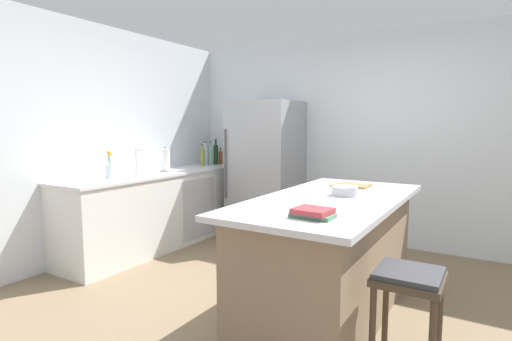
% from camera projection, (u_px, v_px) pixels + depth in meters
% --- Properties ---
extents(ground_plane, '(7.20, 7.20, 0.00)m').
position_uv_depth(ground_plane, '(280.00, 308.00, 3.21)').
color(ground_plane, '#7A664C').
extents(wall_rear, '(6.00, 0.10, 2.60)m').
position_uv_depth(wall_rear, '(364.00, 140.00, 4.98)').
color(wall_rear, silver).
rests_on(wall_rear, ground_plane).
extents(wall_left, '(0.10, 6.00, 2.60)m').
position_uv_depth(wall_left, '(83.00, 142.00, 4.33)').
color(wall_left, silver).
rests_on(wall_left, ground_plane).
extents(counter_run_left, '(0.67, 2.67, 0.91)m').
position_uv_depth(counter_run_left, '(162.00, 208.00, 4.90)').
color(counter_run_left, silver).
rests_on(counter_run_left, ground_plane).
extents(kitchen_island, '(0.97, 2.05, 0.93)m').
position_uv_depth(kitchen_island, '(330.00, 255.00, 3.07)').
color(kitchen_island, '#8E755B').
rests_on(kitchen_island, ground_plane).
extents(refrigerator, '(0.84, 0.79, 1.79)m').
position_uv_depth(refrigerator, '(266.00, 170.00, 5.27)').
color(refrigerator, '#93969B').
rests_on(refrigerator, ground_plane).
extents(bar_stool, '(0.36, 0.36, 0.68)m').
position_uv_depth(bar_stool, '(408.00, 293.00, 2.18)').
color(bar_stool, '#473828').
rests_on(bar_stool, ground_plane).
extents(sink_faucet, '(0.15, 0.05, 0.30)m').
position_uv_depth(sink_faucet, '(137.00, 161.00, 4.58)').
color(sink_faucet, silver).
rests_on(sink_faucet, counter_run_left).
extents(flower_vase, '(0.09, 0.09, 0.29)m').
position_uv_depth(flower_vase, '(110.00, 170.00, 4.25)').
color(flower_vase, silver).
rests_on(flower_vase, counter_run_left).
extents(paper_towel_roll, '(0.14, 0.14, 0.31)m').
position_uv_depth(paper_towel_roll, '(165.00, 161.00, 4.88)').
color(paper_towel_roll, gray).
rests_on(paper_towel_roll, counter_run_left).
extents(vinegar_bottle, '(0.06, 0.06, 0.24)m').
position_uv_depth(vinegar_bottle, '(221.00, 157.00, 5.85)').
color(vinegar_bottle, '#994C23').
rests_on(vinegar_bottle, counter_run_left).
extents(wine_bottle, '(0.07, 0.07, 0.37)m').
position_uv_depth(wine_bottle, '(216.00, 154.00, 5.78)').
color(wine_bottle, '#19381E').
rests_on(wine_bottle, counter_run_left).
extents(gin_bottle, '(0.07, 0.07, 0.34)m').
position_uv_depth(gin_bottle, '(210.00, 156.00, 5.71)').
color(gin_bottle, '#8CB79E').
rests_on(gin_bottle, counter_run_left).
extents(soda_bottle, '(0.08, 0.08, 0.33)m').
position_uv_depth(soda_bottle, '(205.00, 156.00, 5.65)').
color(soda_bottle, silver).
rests_on(soda_bottle, counter_run_left).
extents(olive_oil_bottle, '(0.06, 0.06, 0.30)m').
position_uv_depth(olive_oil_bottle, '(203.00, 157.00, 5.54)').
color(olive_oil_bottle, olive).
rests_on(olive_oil_bottle, counter_run_left).
extents(cookbook_stack, '(0.25, 0.20, 0.06)m').
position_uv_depth(cookbook_stack, '(313.00, 213.00, 2.34)').
color(cookbook_stack, '#4C7F60').
rests_on(cookbook_stack, kitchen_island).
extents(mixing_bowl, '(0.20, 0.20, 0.07)m').
position_uv_depth(mixing_bowl, '(345.00, 191.00, 3.09)').
color(mixing_bowl, '#B2B5BA').
rests_on(mixing_bowl, kitchen_island).
extents(cutting_board, '(0.32, 0.24, 0.02)m').
position_uv_depth(cutting_board, '(351.00, 185.00, 3.57)').
color(cutting_board, '#9E7042').
rests_on(cutting_board, kitchen_island).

